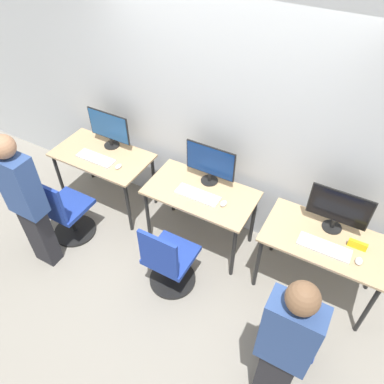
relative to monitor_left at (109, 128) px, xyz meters
name	(u,v)px	position (x,y,z in m)	size (l,w,h in m)	color
ground_plane	(187,258)	(1.28, -0.50, -0.99)	(20.00, 20.00, 0.00)	gray
wall_back	(223,116)	(1.28, 0.24, 0.41)	(12.00, 0.05, 2.80)	#B7BCC1
desk_left	(103,161)	(0.00, -0.19, -0.33)	(1.12, 0.62, 0.75)	tan
monitor_left	(109,128)	(0.00, 0.00, 0.00)	(0.54, 0.18, 0.44)	black
keyboard_left	(96,158)	(0.00, -0.29, -0.23)	(0.46, 0.16, 0.02)	silver
mouse_left	(118,166)	(0.31, -0.29, -0.22)	(0.06, 0.09, 0.03)	silver
office_chair_left	(65,213)	(-0.05, -0.86, -0.62)	(0.48, 0.48, 0.89)	black
person_left	(26,201)	(-0.04, -1.22, -0.11)	(0.36, 0.21, 1.61)	#232328
desk_center	(201,198)	(1.28, -0.19, -0.33)	(1.12, 0.62, 0.75)	tan
monitor_center	(210,163)	(1.28, 0.00, 0.00)	(0.54, 0.18, 0.44)	black
keyboard_center	(198,195)	(1.28, -0.26, -0.23)	(0.46, 0.16, 0.02)	silver
mouse_center	(224,203)	(1.56, -0.25, -0.22)	(0.06, 0.09, 0.03)	silver
office_chair_center	(169,263)	(1.30, -0.87, -0.62)	(0.48, 0.48, 0.89)	black
desk_right	(325,246)	(2.57, -0.19, -0.33)	(1.12, 0.62, 0.75)	tan
monitor_right	(339,209)	(2.57, -0.03, 0.00)	(0.54, 0.18, 0.44)	black
keyboard_right	(324,247)	(2.57, -0.30, -0.23)	(0.46, 0.16, 0.02)	silver
mouse_right	(359,261)	(2.86, -0.31, -0.22)	(0.06, 0.09, 0.03)	silver
office_chair_right	(290,335)	(2.56, -1.00, -0.62)	(0.48, 0.48, 0.89)	black
person_right	(284,346)	(2.55, -1.37, -0.14)	(0.36, 0.21, 1.57)	#232328
placard_right	(358,245)	(2.81, -0.16, -0.20)	(0.16, 0.03, 0.08)	yellow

